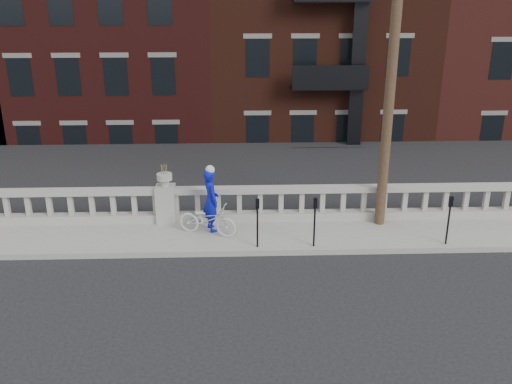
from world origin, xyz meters
TOP-DOWN VIEW (x-y plane):
  - ground at (0.00, 0.00)m, footprint 120.00×120.00m
  - sidewalk at (0.00, 3.00)m, footprint 32.00×2.20m
  - balustrade at (0.00, 3.95)m, footprint 28.00×0.34m
  - planter_pedestal at (0.00, 3.95)m, footprint 0.55×0.55m
  - lower_level at (0.56, 23.04)m, footprint 80.00×44.00m
  - utility_pole at (6.20, 3.60)m, footprint 1.60×0.28m
  - parking_meter_b at (2.59, 2.15)m, footprint 0.10×0.09m
  - parking_meter_c at (4.09, 2.15)m, footprint 0.10×0.09m
  - parking_meter_d at (7.65, 2.15)m, footprint 0.10×0.09m
  - bicycle at (1.24, 3.00)m, footprint 1.79×1.14m
  - cyclist at (1.33, 3.31)m, footprint 0.63×0.77m

SIDE VIEW (x-z plane):
  - ground at x=0.00m, z-range 0.00..0.00m
  - sidewalk at x=0.00m, z-range 0.00..0.15m
  - bicycle at x=1.24m, z-range 0.15..1.04m
  - balustrade at x=0.00m, z-range 0.13..1.16m
  - planter_pedestal at x=0.00m, z-range -0.05..1.71m
  - parking_meter_b at x=2.59m, z-range 0.32..1.68m
  - parking_meter_c at x=4.09m, z-range 0.32..1.68m
  - parking_meter_d at x=7.65m, z-range 0.32..1.68m
  - cyclist at x=1.33m, z-range 0.15..1.95m
  - lower_level at x=0.56m, z-range -7.77..13.03m
  - utility_pole at x=6.20m, z-range 0.24..10.24m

